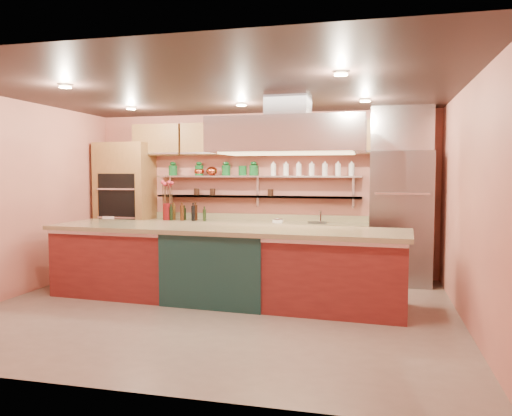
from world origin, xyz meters
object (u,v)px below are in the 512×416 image
(green_canister, at_px, (243,171))
(island, at_px, (223,264))
(flower_vase, at_px, (168,212))
(kitchen_scale, at_px, (278,220))
(refrigerator, at_px, (400,218))
(copper_kettle, at_px, (212,171))

(green_canister, bearing_deg, island, -82.99)
(flower_vase, xyz_separation_m, kitchen_scale, (1.99, 0.00, -0.10))
(refrigerator, height_order, green_canister, refrigerator)
(flower_vase, bearing_deg, refrigerator, -0.14)
(island, relative_size, copper_kettle, 24.46)
(flower_vase, distance_m, kitchen_scale, 2.00)
(island, height_order, green_canister, green_canister)
(island, bearing_deg, copper_kettle, 116.21)
(island, xyz_separation_m, copper_kettle, (-0.80, 1.91, 1.28))
(flower_vase, bearing_deg, green_canister, 9.46)
(island, relative_size, green_canister, 29.13)
(refrigerator, bearing_deg, green_canister, 175.03)
(kitchen_scale, height_order, copper_kettle, copper_kettle)
(island, bearing_deg, kitchen_scale, 78.85)
(refrigerator, bearing_deg, flower_vase, 179.86)
(flower_vase, height_order, green_canister, green_canister)
(copper_kettle, bearing_deg, green_canister, 0.00)
(refrigerator, distance_m, flower_vase, 3.97)
(island, xyz_separation_m, flower_vase, (-1.55, 1.69, 0.57))
(island, distance_m, flower_vase, 2.36)
(kitchen_scale, bearing_deg, refrigerator, -5.56)
(island, height_order, copper_kettle, copper_kettle)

